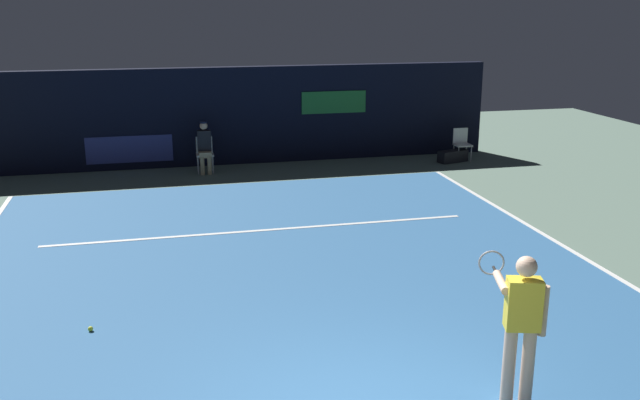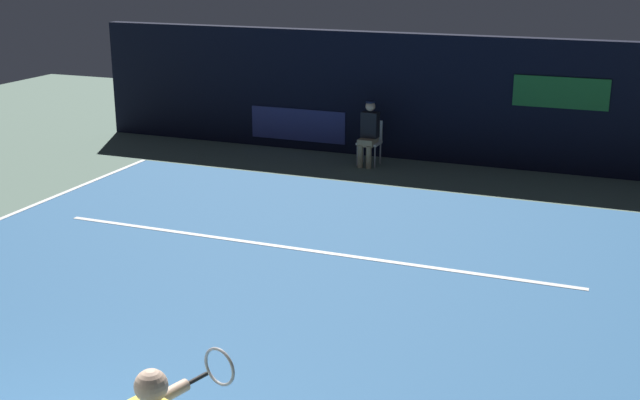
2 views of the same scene
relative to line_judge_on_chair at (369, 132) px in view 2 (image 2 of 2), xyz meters
The scene contains 5 objects.
ground_plane 7.16m from the line_judge_on_chair, 84.56° to the right, with size 30.03×30.03×0.00m, color slate.
court_surface 7.16m from the line_judge_on_chair, 84.56° to the right, with size 10.39×11.43×0.01m, color #336699.
line_service 5.18m from the line_judge_on_chair, 82.45° to the right, with size 8.11×0.10×0.01m, color white.
back_wall 1.29m from the line_judge_on_chair, 53.48° to the left, with size 14.63×0.33×2.60m.
line_judge_on_chair is the anchor object (origin of this frame).
Camera 2 is at (4.51, -3.89, 4.30)m, focal length 46.84 mm.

